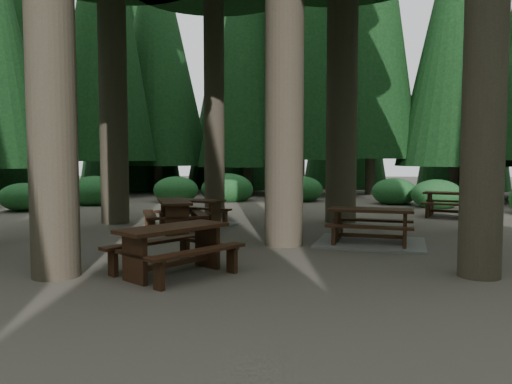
# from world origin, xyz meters

# --- Properties ---
(ground) EXTENTS (80.00, 80.00, 0.00)m
(ground) POSITION_xyz_m (0.00, 0.00, 0.00)
(ground) COLOR #4C463E
(ground) RESTS_ON ground
(picnic_table_a) EXTENTS (2.69, 2.38, 0.79)m
(picnic_table_a) POSITION_xyz_m (2.72, 0.45, 0.27)
(picnic_table_a) COLOR gray
(picnic_table_a) RESTS_ON ground
(picnic_table_b) EXTENTS (2.04, 2.27, 0.81)m
(picnic_table_b) POSITION_xyz_m (-2.07, 1.96, 0.54)
(picnic_table_b) COLOR black
(picnic_table_b) RESTS_ON ground
(picnic_table_c) EXTENTS (2.67, 2.46, 0.74)m
(picnic_table_c) POSITION_xyz_m (-1.79, 3.12, 0.24)
(picnic_table_c) COLOR gray
(picnic_table_c) RESTS_ON ground
(picnic_table_d) EXTENTS (2.26, 2.07, 0.80)m
(picnic_table_d) POSITION_xyz_m (6.14, 5.68, 0.53)
(picnic_table_d) COLOR black
(picnic_table_d) RESTS_ON ground
(picnic_table_e) EXTENTS (2.32, 2.37, 0.80)m
(picnic_table_e) POSITION_xyz_m (-0.94, -2.74, 0.53)
(picnic_table_e) COLOR black
(picnic_table_e) RESTS_ON ground
(shrub_ring) EXTENTS (23.86, 24.64, 1.49)m
(shrub_ring) POSITION_xyz_m (0.70, 0.75, 0.40)
(shrub_ring) COLOR #1F5B2B
(shrub_ring) RESTS_ON ground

